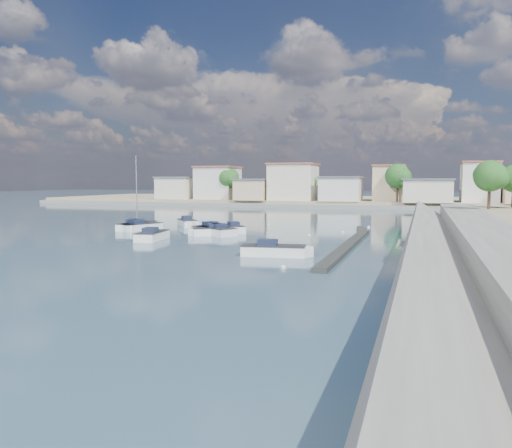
{
  "coord_description": "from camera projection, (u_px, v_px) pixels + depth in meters",
  "views": [
    {
      "loc": [
        13.07,
        -33.63,
        5.85
      ],
      "look_at": [
        -3.09,
        14.63,
        1.4
      ],
      "focal_mm": 35.0,
      "sensor_mm": 36.0,
      "label": 1
    }
  ],
  "objects": [
    {
      "name": "motorboat_h",
      "position": [
        277.0,
        251.0,
        38.73
      ],
      "size": [
        5.64,
        2.65,
        1.48
      ],
      "color": "white",
      "rests_on": "ground"
    },
    {
      "name": "motorboat_d",
      "position": [
        208.0,
        232.0,
        53.18
      ],
      "size": [
        4.02,
        3.53,
        1.48
      ],
      "color": "white",
      "rests_on": "ground"
    },
    {
      "name": "motorboat_c",
      "position": [
        214.0,
        231.0,
        54.13
      ],
      "size": [
        5.86,
        5.03,
        1.48
      ],
      "color": "white",
      "rests_on": "ground"
    },
    {
      "name": "motorboat_e",
      "position": [
        143.0,
        227.0,
        58.98
      ],
      "size": [
        3.96,
        5.67,
        1.48
      ],
      "color": "white",
      "rests_on": "ground"
    },
    {
      "name": "seawall_walkway",
      "position": [
        488.0,
        238.0,
        42.77
      ],
      "size": [
        5.0,
        90.0,
        1.8
      ],
      "primitive_type": "cube",
      "color": "slate",
      "rests_on": "ground"
    },
    {
      "name": "motorboat_g",
      "position": [
        188.0,
        223.0,
        64.04
      ],
      "size": [
        4.37,
        4.82,
        1.48
      ],
      "color": "white",
      "rests_on": "ground"
    },
    {
      "name": "mooring_buoys",
      "position": [
        329.0,
        237.0,
        51.46
      ],
      "size": [
        18.52,
        31.66,
        0.39
      ],
      "color": "white",
      "rests_on": "ground"
    },
    {
      "name": "motorboat_f",
      "position": [
        232.0,
        229.0,
        56.43
      ],
      "size": [
        4.14,
        4.5,
        1.48
      ],
      "color": "white",
      "rests_on": "ground"
    },
    {
      "name": "motorboat_b",
      "position": [
        215.0,
        229.0,
        56.4
      ],
      "size": [
        3.93,
        5.28,
        1.48
      ],
      "color": "white",
      "rests_on": "ground"
    },
    {
      "name": "far_shore_land",
      "position": [
        367.0,
        201.0,
        123.27
      ],
      "size": [
        160.0,
        40.0,
        1.4
      ],
      "primitive_type": "cube",
      "color": "gray",
      "rests_on": "ground"
    },
    {
      "name": "far_shore_quay",
      "position": [
        356.0,
        207.0,
        103.45
      ],
      "size": [
        160.0,
        2.5,
        0.8
      ],
      "primitive_type": "cube",
      "color": "slate",
      "rests_on": "ground"
    },
    {
      "name": "breakwater",
      "position": [
        351.0,
        242.0,
        46.2
      ],
      "size": [
        2.0,
        31.02,
        0.35
      ],
      "color": "black",
      "rests_on": "ground"
    },
    {
      "name": "ground",
      "position": [
        330.0,
        220.0,
        74.2
      ],
      "size": [
        400.0,
        400.0,
        0.0
      ],
      "primitive_type": "plane",
      "color": "#315063",
      "rests_on": "ground"
    },
    {
      "name": "far_town",
      "position": [
        411.0,
        185.0,
        105.26
      ],
      "size": [
        113.01,
        12.8,
        8.35
      ],
      "color": "beige",
      "rests_on": "far_shore_land"
    },
    {
      "name": "sailboat",
      "position": [
        139.0,
        226.0,
        60.16
      ],
      "size": [
        2.57,
        7.17,
        9.0
      ],
      "color": "white",
      "rests_on": "ground"
    },
    {
      "name": "shore_trees",
      "position": [
        398.0,
        179.0,
        97.58
      ],
      "size": [
        74.56,
        38.32,
        7.92
      ],
      "color": "#38281E",
      "rests_on": "ground"
    },
    {
      "name": "motorboat_a",
      "position": [
        153.0,
        236.0,
        49.47
      ],
      "size": [
        2.72,
        5.62,
        1.48
      ],
      "color": "white",
      "rests_on": "ground"
    }
  ]
}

